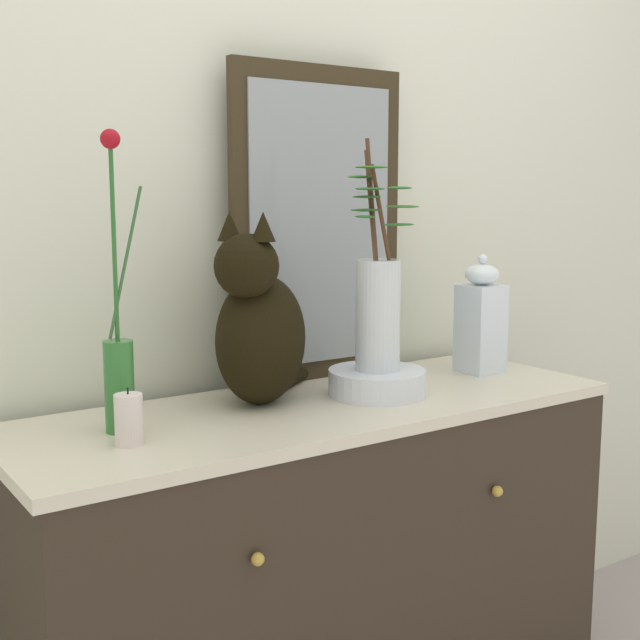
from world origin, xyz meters
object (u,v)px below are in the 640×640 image
at_px(vase_slim_green, 119,361).
at_px(bowl_porcelain, 377,382).
at_px(sideboard, 320,588).
at_px(jar_lidded_porcelain, 481,320).
at_px(mirror_leaning, 319,225).
at_px(cat_sitting, 259,327).
at_px(vase_glass_clear, 378,307).
at_px(candle_pillar, 129,420).

height_order(vase_slim_green, bowl_porcelain, vase_slim_green).
bearing_deg(vase_slim_green, bowl_porcelain, -4.52).
relative_size(sideboard, jar_lidded_porcelain, 4.53).
distance_m(mirror_leaning, jar_lidded_porcelain, 0.47).
bearing_deg(sideboard, cat_sitting, 149.09).
xyz_separation_m(mirror_leaning, vase_slim_green, (-0.57, -0.18, -0.24)).
relative_size(sideboard, mirror_leaning, 1.81).
distance_m(vase_glass_clear, candle_pillar, 0.61).
distance_m(vase_slim_green, candle_pillar, 0.13).
xyz_separation_m(mirror_leaning, vase_glass_clear, (0.00, -0.22, -0.17)).
relative_size(vase_slim_green, bowl_porcelain, 2.56).
bearing_deg(vase_glass_clear, jar_lidded_porcelain, 7.43).
bearing_deg(cat_sitting, vase_glass_clear, -17.32).
height_order(sideboard, bowl_porcelain, bowl_porcelain).
bearing_deg(jar_lidded_porcelain, mirror_leaning, 154.54).
xyz_separation_m(vase_slim_green, bowl_porcelain, (0.58, -0.05, -0.11)).
distance_m(mirror_leaning, bowl_porcelain, 0.41).
height_order(cat_sitting, bowl_porcelain, cat_sitting).
bearing_deg(candle_pillar, mirror_leaning, 24.21).
bearing_deg(jar_lidded_porcelain, bowl_porcelain, -172.86).
bearing_deg(candle_pillar, vase_slim_green, 78.26).
xyz_separation_m(vase_slim_green, vase_glass_clear, (0.58, -0.05, 0.06)).
xyz_separation_m(mirror_leaning, candle_pillar, (-0.59, -0.27, -0.32)).
distance_m(mirror_leaning, vase_glass_clear, 0.28).
xyz_separation_m(vase_glass_clear, candle_pillar, (-0.59, -0.04, -0.15)).
bearing_deg(bowl_porcelain, cat_sitting, 163.24).
height_order(cat_sitting, vase_slim_green, vase_slim_green).
bearing_deg(candle_pillar, cat_sitting, 19.54).
xyz_separation_m(cat_sitting, vase_slim_green, (-0.32, -0.03, -0.03)).
relative_size(sideboard, bowl_porcelain, 6.15).
xyz_separation_m(sideboard, vase_slim_green, (-0.43, 0.03, 0.56)).
bearing_deg(vase_slim_green, jar_lidded_porcelain, 0.00).
distance_m(vase_slim_green, vase_glass_clear, 0.58).
relative_size(cat_sitting, vase_glass_clear, 0.81).
xyz_separation_m(bowl_porcelain, candle_pillar, (-0.60, -0.04, 0.02)).
distance_m(sideboard, mirror_leaning, 0.83).
relative_size(vase_slim_green, candle_pillar, 5.34).
distance_m(bowl_porcelain, vase_glass_clear, 0.17).
xyz_separation_m(sideboard, bowl_porcelain, (0.15, -0.01, 0.45)).
relative_size(sideboard, vase_glass_clear, 2.67).
bearing_deg(vase_glass_clear, cat_sitting, 162.68).
distance_m(cat_sitting, jar_lidded_porcelain, 0.62).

